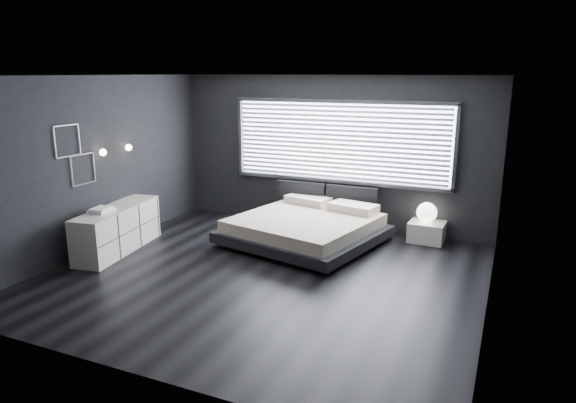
% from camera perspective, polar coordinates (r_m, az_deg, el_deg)
% --- Properties ---
extents(room, '(6.04, 6.00, 2.80)m').
position_cam_1_polar(room, '(7.07, -2.79, 2.39)').
color(room, black).
rests_on(room, ground).
extents(window, '(4.14, 0.09, 1.52)m').
position_cam_1_polar(window, '(9.43, 5.70, 6.59)').
color(window, white).
rests_on(window, ground).
extents(headboard, '(1.96, 0.16, 0.52)m').
position_cam_1_polar(headboard, '(9.63, 4.28, 0.48)').
color(headboard, black).
rests_on(headboard, ground).
extents(sconce_near, '(0.18, 0.11, 0.11)m').
position_cam_1_polar(sconce_near, '(8.74, -19.88, 5.16)').
color(sconce_near, silver).
rests_on(sconce_near, ground).
extents(sconce_far, '(0.18, 0.11, 0.11)m').
position_cam_1_polar(sconce_far, '(9.18, -17.31, 5.75)').
color(sconce_far, silver).
rests_on(sconce_far, ground).
extents(wall_art_upper, '(0.01, 0.48, 0.48)m').
position_cam_1_polar(wall_art_upper, '(8.36, -23.31, 6.20)').
color(wall_art_upper, '#47474C').
rests_on(wall_art_upper, ground).
extents(wall_art_lower, '(0.01, 0.48, 0.48)m').
position_cam_1_polar(wall_art_lower, '(8.59, -21.80, 3.36)').
color(wall_art_lower, '#47474C').
rests_on(wall_art_lower, ground).
extents(bed, '(2.75, 2.67, 0.60)m').
position_cam_1_polar(bed, '(8.76, 1.99, -2.85)').
color(bed, black).
rests_on(bed, ground).
extents(nightstand, '(0.61, 0.51, 0.35)m').
position_cam_1_polar(nightstand, '(9.17, 15.16, -3.27)').
color(nightstand, silver).
rests_on(nightstand, ground).
extents(orb_lamp, '(0.34, 0.34, 0.34)m').
position_cam_1_polar(orb_lamp, '(9.08, 15.17, -1.18)').
color(orb_lamp, white).
rests_on(orb_lamp, nightstand).
extents(dresser, '(0.79, 1.88, 0.73)m').
position_cam_1_polar(dresser, '(8.80, -18.38, -2.93)').
color(dresser, silver).
rests_on(dresser, ground).
extents(book_stack, '(0.31, 0.39, 0.07)m').
position_cam_1_polar(book_stack, '(8.49, -20.02, -0.88)').
color(book_stack, white).
rests_on(book_stack, dresser).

